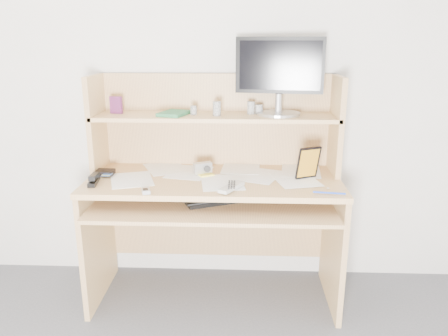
{
  "coord_description": "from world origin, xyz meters",
  "views": [
    {
      "loc": [
        0.15,
        -0.83,
        1.49
      ],
      "look_at": [
        0.06,
        1.43,
        0.82
      ],
      "focal_mm": 35.0,
      "sensor_mm": 36.0,
      "label": 1
    }
  ],
  "objects_px": {
    "keyboard": "(221,198)",
    "game_case": "(308,163)",
    "desk": "(215,183)",
    "tv_remote": "(232,187)",
    "monitor": "(280,74)"
  },
  "relations": [
    {
      "from": "desk",
      "to": "tv_remote",
      "type": "distance_m",
      "value": 0.3
    },
    {
      "from": "game_case",
      "to": "monitor",
      "type": "relative_size",
      "value": 0.37
    },
    {
      "from": "keyboard",
      "to": "desk",
      "type": "bearing_deg",
      "value": 81.45
    },
    {
      "from": "game_case",
      "to": "tv_remote",
      "type": "bearing_deg",
      "value": 179.55
    },
    {
      "from": "desk",
      "to": "keyboard",
      "type": "bearing_deg",
      "value": -74.46
    },
    {
      "from": "desk",
      "to": "game_case",
      "type": "bearing_deg",
      "value": -10.01
    },
    {
      "from": "keyboard",
      "to": "game_case",
      "type": "bearing_deg",
      "value": -14.87
    },
    {
      "from": "keyboard",
      "to": "tv_remote",
      "type": "distance_m",
      "value": 0.16
    },
    {
      "from": "game_case",
      "to": "monitor",
      "type": "distance_m",
      "value": 0.52
    },
    {
      "from": "game_case",
      "to": "keyboard",
      "type": "bearing_deg",
      "value": 164.68
    },
    {
      "from": "desk",
      "to": "tv_remote",
      "type": "relative_size",
      "value": 7.5
    },
    {
      "from": "desk",
      "to": "monitor",
      "type": "relative_size",
      "value": 2.85
    },
    {
      "from": "tv_remote",
      "to": "monitor",
      "type": "xyz_separation_m",
      "value": [
        0.25,
        0.37,
        0.54
      ]
    },
    {
      "from": "desk",
      "to": "game_case",
      "type": "distance_m",
      "value": 0.55
    },
    {
      "from": "keyboard",
      "to": "game_case",
      "type": "xyz_separation_m",
      "value": [
        0.47,
        0.08,
        0.18
      ]
    }
  ]
}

